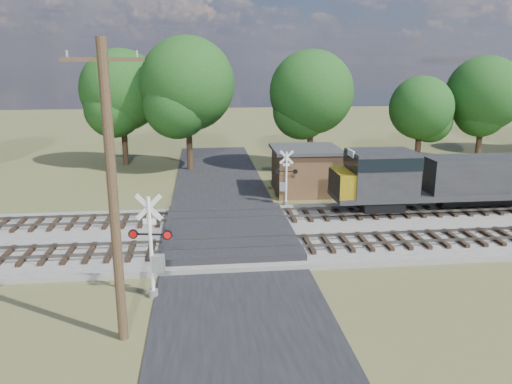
{
  "coord_description": "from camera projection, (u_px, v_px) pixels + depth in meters",
  "views": [
    {
      "loc": [
        -1.41,
        -25.8,
        9.55
      ],
      "look_at": [
        1.71,
        2.0,
        2.18
      ],
      "focal_mm": 35.0,
      "sensor_mm": 36.0,
      "label": 1
    }
  ],
  "objects": [
    {
      "name": "crossing_signal_far",
      "position": [
        285.0,
        182.0,
        33.76
      ],
      "size": [
        1.52,
        0.4,
        3.8
      ],
      "rotation": [
        0.0,
        0.0,
        2.96
      ],
      "color": "silver",
      "rests_on": "ground"
    },
    {
      "name": "track_far",
      "position": [
        277.0,
        215.0,
        30.5
      ],
      "size": [
        140.0,
        2.6,
        0.33
      ],
      "color": "black",
      "rests_on": "ballast_bed"
    },
    {
      "name": "ballast_bed",
      "position": [
        401.0,
        228.0,
        28.9
      ],
      "size": [
        140.0,
        10.0,
        0.3
      ],
      "primitive_type": "cube",
      "color": "gray",
      "rests_on": "ground"
    },
    {
      "name": "ground",
      "position": [
        229.0,
        240.0,
        27.38
      ],
      "size": [
        160.0,
        160.0,
        0.0
      ],
      "primitive_type": "plane",
      "color": "#4F522B",
      "rests_on": "ground"
    },
    {
      "name": "crossing_signal_near",
      "position": [
        154.0,
        255.0,
        20.35
      ],
      "size": [
        1.79,
        0.47,
        4.47
      ],
      "rotation": [
        0.0,
        0.0,
        -0.18
      ],
      "color": "silver",
      "rests_on": "ground"
    },
    {
      "name": "utility_pole",
      "position": [
        113.0,
        190.0,
        16.33
      ],
      "size": [
        2.51,
        0.41,
        10.28
      ],
      "rotation": [
        0.0,
        0.0,
        0.11
      ],
      "color": "#392B1A",
      "rests_on": "ground"
    },
    {
      "name": "road",
      "position": [
        229.0,
        240.0,
        27.37
      ],
      "size": [
        7.0,
        60.0,
        0.08
      ],
      "primitive_type": "cube",
      "color": "black",
      "rests_on": "ground"
    },
    {
      "name": "treeline",
      "position": [
        321.0,
        88.0,
        45.77
      ],
      "size": [
        78.46,
        12.14,
        11.92
      ],
      "color": "black",
      "rests_on": "ground"
    },
    {
      "name": "equipment_shed",
      "position": [
        305.0,
        170.0,
        37.05
      ],
      "size": [
        5.05,
        5.05,
        3.38
      ],
      "rotation": [
        0.0,
        0.0,
        -0.02
      ],
      "color": "#4B3320",
      "rests_on": "ground"
    },
    {
      "name": "crossing_panel",
      "position": [
        229.0,
        232.0,
        27.78
      ],
      "size": [
        7.0,
        9.0,
        0.62
      ],
      "primitive_type": "cube",
      "color": "#262628",
      "rests_on": "ground"
    },
    {
      "name": "track_near",
      "position": [
        292.0,
        244.0,
        25.69
      ],
      "size": [
        140.0,
        2.6,
        0.33
      ],
      "color": "black",
      "rests_on": "ballast_bed"
    }
  ]
}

